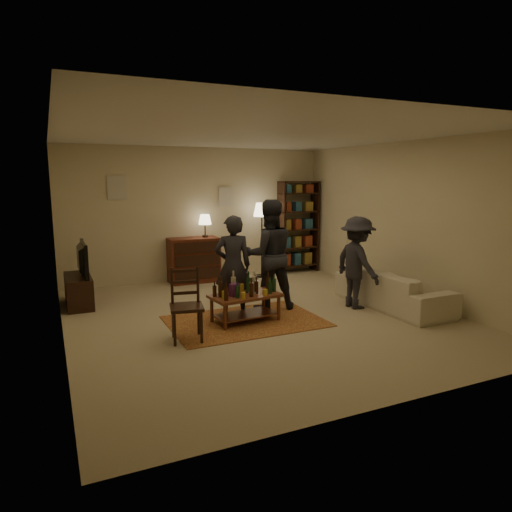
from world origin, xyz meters
TOP-DOWN VIEW (x-y plane):
  - floor at (0.00, 0.00)m, footprint 6.00×6.00m
  - room_shell at (-0.65, 2.98)m, footprint 6.00×6.00m
  - rug at (-0.29, -0.13)m, footprint 2.20×1.50m
  - coffee_table at (-0.30, -0.13)m, footprint 1.05×0.65m
  - dining_chair at (-1.28, -0.49)m, footprint 0.49×0.49m
  - tv_stand at (-2.44, 1.80)m, footprint 0.40×1.00m
  - dresser at (-0.19, 2.71)m, footprint 1.00×0.50m
  - bookshelf at (2.25, 2.78)m, footprint 0.90×0.34m
  - floor_lamp at (1.26, 2.60)m, footprint 0.36×0.36m
  - sofa at (2.20, -0.40)m, footprint 0.81×2.08m
  - person_left at (-0.33, 0.27)m, footprint 0.63×0.49m
  - person_right at (0.32, 0.35)m, footprint 0.97×0.82m
  - person_by_sofa at (1.64, -0.19)m, footprint 0.56×0.96m

SIDE VIEW (x-z plane):
  - floor at x=0.00m, z-range 0.00..0.00m
  - rug at x=-0.29m, z-range 0.00..0.01m
  - sofa at x=2.20m, z-range 0.00..0.61m
  - coffee_table at x=-0.30m, z-range 0.00..0.75m
  - tv_stand at x=-2.44m, z-range -0.14..0.91m
  - dresser at x=-0.19m, z-range -0.20..1.16m
  - dining_chair at x=-1.28m, z-range 0.02..0.98m
  - person_by_sofa at x=1.64m, z-range 0.00..1.48m
  - person_left at x=-0.33m, z-range 0.00..1.54m
  - person_right at x=0.32m, z-range 0.00..1.75m
  - bookshelf at x=2.25m, z-range 0.03..2.04m
  - floor_lamp at x=1.26m, z-range 0.54..2.11m
  - room_shell at x=-0.65m, z-range -1.19..4.81m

